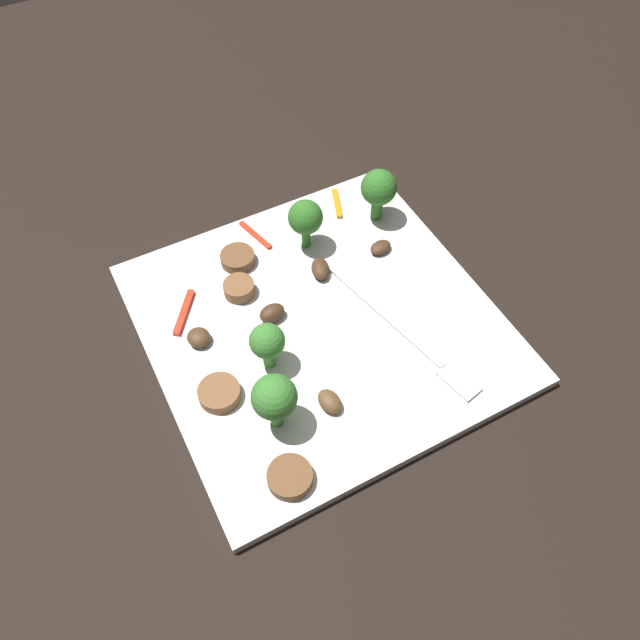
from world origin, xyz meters
The scene contains 19 objects.
ground_plane centered at (0.00, 0.00, 0.00)m, with size 1.40×1.40×0.00m, color black.
plate centered at (0.00, 0.00, 0.01)m, with size 0.29×0.29×0.01m, color white.
fork centered at (0.05, 0.06, 0.01)m, with size 0.18×0.05×0.00m.
broccoli_floret_0 centered at (0.07, -0.08, 0.05)m, with size 0.04×0.04×0.06m.
broccoli_floret_1 centered at (-0.09, 0.11, 0.05)m, with size 0.03×0.03×0.06m.
broccoli_floret_2 centered at (0.02, -0.06, 0.04)m, with size 0.03×0.03×0.05m.
broccoli_floret_3 centered at (-0.09, 0.03, 0.05)m, with size 0.03×0.03×0.05m.
sausage_slice_0 centered at (-0.10, -0.04, 0.02)m, with size 0.03×0.03×0.01m, color brown.
sausage_slice_1 centered at (-0.06, -0.05, 0.02)m, with size 0.03×0.03×0.01m, color brown.
sausage_slice_2 centered at (0.12, -0.09, 0.02)m, with size 0.03×0.03×0.01m, color brown.
sausage_slice_3 centered at (0.03, -0.11, 0.02)m, with size 0.03×0.03×0.01m, color brown.
mushroom_0 centered at (-0.03, -0.10, 0.02)m, with size 0.02×0.02×0.01m, color #4C331E.
mushroom_1 centered at (0.08, -0.03, 0.02)m, with size 0.02×0.02×0.01m, color brown.
mushroom_2 centered at (-0.05, 0.09, 0.01)m, with size 0.02×0.02×0.01m, color #422B19.
mushroom_3 centered at (-0.02, -0.04, 0.02)m, with size 0.02×0.02×0.01m, color #422B19.
mushroom_4 centered at (-0.05, 0.03, 0.02)m, with size 0.03×0.02×0.01m, color #422B19.
pepper_strip_0 centered at (-0.12, 0.08, 0.01)m, with size 0.04×0.01×0.00m, color orange.
pepper_strip_1 centered at (-0.12, -0.01, 0.01)m, with size 0.05×0.00×0.00m, color red.
pepper_strip_3 centered at (-0.06, -0.10, 0.01)m, with size 0.05×0.01×0.00m, color red.
Camera 1 is at (0.28, -0.15, 0.45)m, focal length 35.05 mm.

